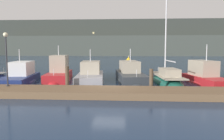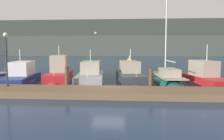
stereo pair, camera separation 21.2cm
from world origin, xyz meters
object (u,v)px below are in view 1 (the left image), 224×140
(dock_lamppost, at_px, (6,50))
(channel_buoy, at_px, (128,63))
(motorboat_berth_6, at_px, (130,78))
(motorboat_berth_5, at_px, (90,79))
(motorboat_berth_3, at_px, (20,79))
(sailboat_berth_7, at_px, (167,81))
(motorboat_berth_8, at_px, (206,80))
(motorboat_berth_4, at_px, (59,76))

(dock_lamppost, bearing_deg, channel_buoy, 67.84)
(motorboat_berth_6, xyz_separation_m, dock_lamppost, (-8.85, -5.87, 2.70))
(motorboat_berth_5, bearing_deg, motorboat_berth_3, -177.54)
(motorboat_berth_5, xyz_separation_m, dock_lamppost, (-5.15, -5.01, 2.70))
(motorboat_berth_3, bearing_deg, motorboat_berth_6, 6.35)
(motorboat_berth_6, distance_m, sailboat_berth_7, 3.39)
(motorboat_berth_8, height_order, dock_lamppost, dock_lamppost)
(motorboat_berth_5, bearing_deg, motorboat_berth_4, 158.85)
(motorboat_berth_5, relative_size, channel_buoy, 3.71)
(motorboat_berth_3, relative_size, channel_buoy, 3.66)
(motorboat_berth_5, relative_size, dock_lamppost, 1.93)
(motorboat_berth_8, xyz_separation_m, channel_buoy, (-6.73, 16.75, 0.39))
(motorboat_berth_6, relative_size, sailboat_berth_7, 0.73)
(motorboat_berth_3, xyz_separation_m, dock_lamppost, (1.44, -4.73, 2.68))
(sailboat_berth_7, bearing_deg, motorboat_berth_4, 174.31)
(motorboat_berth_3, height_order, motorboat_berth_6, motorboat_berth_6)
(motorboat_berth_4, bearing_deg, channel_buoy, 65.30)
(motorboat_berth_4, height_order, channel_buoy, motorboat_berth_4)
(motorboat_berth_8, height_order, channel_buoy, motorboat_berth_8)
(motorboat_berth_6, distance_m, channel_buoy, 15.83)
(channel_buoy, bearing_deg, motorboat_berth_3, -121.20)
(motorboat_berth_3, relative_size, dock_lamppost, 1.90)
(sailboat_berth_7, bearing_deg, motorboat_berth_6, 169.95)
(motorboat_berth_5, xyz_separation_m, motorboat_berth_6, (3.70, 0.86, -0.00))
(motorboat_berth_4, bearing_deg, motorboat_berth_6, -3.62)
(motorboat_berth_5, height_order, motorboat_berth_6, motorboat_berth_6)
(motorboat_berth_3, xyz_separation_m, motorboat_berth_8, (17.01, 0.22, 0.01))
(motorboat_berth_6, bearing_deg, sailboat_berth_7, -10.05)
(motorboat_berth_5, bearing_deg, channel_buoy, 77.54)
(motorboat_berth_6, bearing_deg, motorboat_berth_3, -173.65)
(dock_lamppost, bearing_deg, motorboat_berth_5, 44.20)
(motorboat_berth_3, distance_m, motorboat_berth_4, 3.58)
(motorboat_berth_8, bearing_deg, dock_lamppost, -162.38)
(motorboat_berth_8, xyz_separation_m, dock_lamppost, (-15.57, -4.94, 2.67))
(motorboat_berth_4, bearing_deg, dock_lamppost, -105.61)
(channel_buoy, bearing_deg, dock_lamppost, -112.16)
(motorboat_berth_3, distance_m, motorboat_berth_6, 10.36)
(motorboat_berth_4, distance_m, dock_lamppost, 7.04)
(motorboat_berth_5, height_order, motorboat_berth_8, motorboat_berth_8)
(motorboat_berth_4, xyz_separation_m, channel_buoy, (7.07, 15.38, 0.28))
(channel_buoy, bearing_deg, sailboat_berth_7, -78.46)
(motorboat_berth_3, distance_m, sailboat_berth_7, 13.64)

